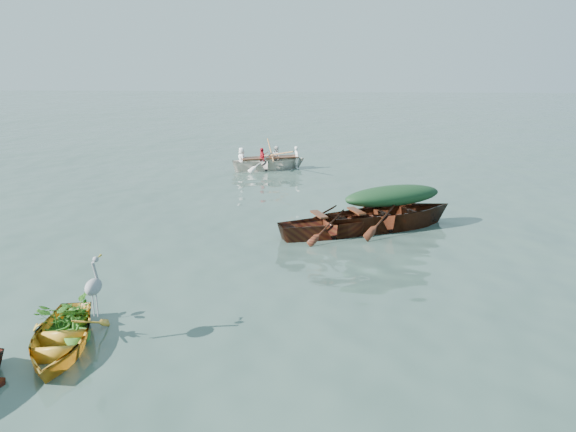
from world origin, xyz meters
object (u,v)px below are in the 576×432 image
Objects in this scene: green_tarp_boat at (391,228)px; rowed_boat at (270,170)px; heron at (94,295)px; open_wooden_boat at (337,235)px; yellow_dinghy at (61,349)px.

green_tarp_boat reaches higher than rowed_boat.
rowed_boat is 14.60m from heron.
open_wooden_boat is (-1.40, -0.74, 0.00)m from green_tarp_boat.
rowed_boat is (-4.21, 7.79, 0.00)m from green_tarp_boat.
open_wooden_boat is (4.12, 6.21, 0.00)m from yellow_dinghy.
green_tarp_boat is 5.44× the size of heron.
heron is (0.52, 0.18, 0.83)m from yellow_dinghy.
open_wooden_boat is at bearing 175.59° from rowed_boat.
green_tarp_boat is 8.85m from rowed_boat.
green_tarp_boat is 1.21× the size of rowed_boat.
green_tarp_boat is 8.45m from heron.
green_tarp_boat is 1.58m from open_wooden_boat.
yellow_dinghy is at bearing 122.05° from open_wooden_boat.
heron is at bearing 5.19° from yellow_dinghy.
heron reaches higher than rowed_boat.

